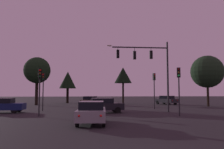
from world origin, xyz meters
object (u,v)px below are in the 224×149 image
(tree_right_cluster, at_px, (207,72))
(car_crossing_left, at_px, (103,105))
(traffic_light_corner_left, at_px, (179,82))
(traffic_light_far_side, at_px, (43,84))
(car_parked_lot, at_px, (90,101))
(traffic_signal_mast_arm, at_px, (149,63))
(car_crossing_right, at_px, (2,105))
(tree_behind_sign, at_px, (123,75))
(traffic_light_median, at_px, (154,84))
(car_nearside_lane, at_px, (92,112))
(tree_left_far, at_px, (37,71))
(tree_center_horizon, at_px, (68,80))
(car_far_lane, at_px, (166,100))
(traffic_light_corner_right, at_px, (40,82))

(tree_right_cluster, bearing_deg, car_crossing_left, -151.19)
(traffic_light_corner_left, relative_size, traffic_light_far_side, 1.01)
(traffic_light_far_side, bearing_deg, car_parked_lot, 57.22)
(traffic_signal_mast_arm, height_order, car_parked_lot, traffic_signal_mast_arm)
(car_crossing_right, bearing_deg, tree_behind_sign, 46.39)
(traffic_light_median, bearing_deg, tree_behind_sign, 100.09)
(traffic_light_far_side, height_order, car_nearside_lane, traffic_light_far_side)
(car_crossing_right, height_order, tree_behind_sign, tree_behind_sign)
(tree_left_far, distance_m, tree_right_cluster, 27.47)
(traffic_light_corner_left, distance_m, traffic_light_median, 8.47)
(car_crossing_right, distance_m, tree_center_horizon, 21.83)
(traffic_light_corner_left, height_order, traffic_light_median, traffic_light_median)
(tree_left_far, bearing_deg, traffic_light_far_side, -74.06)
(traffic_light_far_side, xyz_separation_m, car_crossing_left, (6.77, -3.05, -2.28))
(traffic_light_corner_left, xyz_separation_m, tree_behind_sign, (-1.97, 20.74, 2.10))
(car_far_lane, bearing_deg, tree_center_horizon, 158.87)
(tree_behind_sign, bearing_deg, car_nearside_lane, -103.39)
(car_nearside_lane, bearing_deg, traffic_light_corner_right, 131.79)
(traffic_light_median, height_order, traffic_light_far_side, traffic_light_median)
(car_parked_lot, xyz_separation_m, tree_behind_sign, (5.92, 5.23, 4.41))
(tree_left_far, xyz_separation_m, tree_center_horizon, (4.47, 6.76, -1.24))
(traffic_light_corner_left, relative_size, tree_center_horizon, 0.70)
(car_crossing_right, relative_size, tree_left_far, 0.55)
(tree_left_far, relative_size, tree_right_cluster, 1.04)
(car_crossing_left, bearing_deg, traffic_light_median, 33.57)
(tree_behind_sign, relative_size, tree_left_far, 0.83)
(traffic_light_median, bearing_deg, traffic_light_corner_left, -91.46)
(traffic_light_median, relative_size, tree_left_far, 0.57)
(tree_left_far, height_order, tree_right_cluster, tree_left_far)
(traffic_light_corner_left, bearing_deg, car_parked_lot, 116.96)
(traffic_signal_mast_arm, distance_m, car_nearside_lane, 11.33)
(car_nearside_lane, relative_size, car_crossing_right, 1.02)
(traffic_signal_mast_arm, distance_m, tree_right_cluster, 14.60)
(car_crossing_right, xyz_separation_m, car_far_lane, (22.55, 14.08, -0.00))
(car_crossing_right, height_order, car_far_lane, same)
(tree_behind_sign, xyz_separation_m, tree_left_far, (-14.88, -1.62, 0.59))
(car_far_lane, bearing_deg, traffic_light_far_side, -147.54)
(traffic_signal_mast_arm, distance_m, traffic_light_corner_right, 11.55)
(traffic_light_far_side, xyz_separation_m, tree_right_cluster, (23.31, 6.05, 2.20))
(traffic_light_far_side, xyz_separation_m, car_parked_lot, (5.50, 8.53, -2.28))
(traffic_light_median, relative_size, car_crossing_right, 1.03)
(traffic_light_median, xyz_separation_m, car_far_lane, (5.27, 10.51, -2.43))
(car_nearside_lane, xyz_separation_m, tree_right_cluster, (17.83, 17.20, 4.48))
(traffic_signal_mast_arm, xyz_separation_m, tree_center_horizon, (-10.76, 21.79, -0.79))
(car_crossing_left, height_order, tree_right_cluster, tree_right_cluster)
(car_nearside_lane, xyz_separation_m, tree_behind_sign, (5.93, 24.91, 4.40))
(traffic_light_corner_left, relative_size, car_parked_lot, 1.00)
(car_far_lane, bearing_deg, traffic_signal_mast_arm, -115.49)
(traffic_light_corner_left, height_order, traffic_light_far_side, traffic_light_corner_left)
(tree_right_cluster, bearing_deg, tree_left_far, 167.19)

